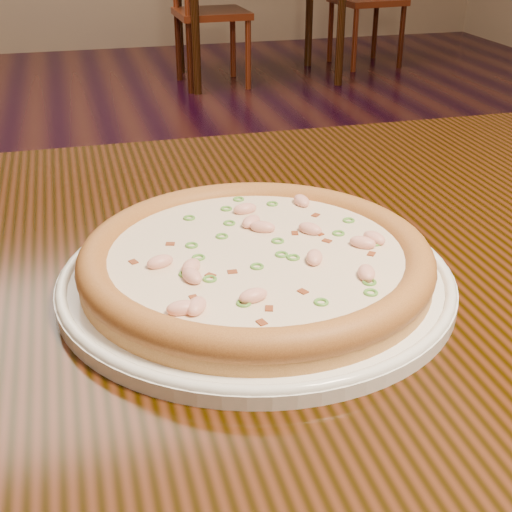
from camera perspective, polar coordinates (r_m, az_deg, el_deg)
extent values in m
plane|color=black|center=(1.69, -14.03, -13.15)|extent=(9.00, 9.00, 0.00)
cube|color=black|center=(0.73, 8.15, -0.70)|extent=(1.20, 0.80, 0.04)
cylinder|color=white|center=(0.64, 0.00, -1.92)|extent=(0.35, 0.35, 0.01)
torus|color=white|center=(0.64, 0.00, -1.45)|extent=(0.35, 0.35, 0.01)
cylinder|color=tan|center=(0.63, 0.00, -0.73)|extent=(0.31, 0.31, 0.02)
torus|color=#B37135|center=(0.63, 0.00, 0.00)|extent=(0.31, 0.31, 0.03)
cylinder|color=beige|center=(0.63, 0.00, 0.20)|extent=(0.26, 0.26, 0.00)
ellipsoid|color=#F2B29E|center=(0.60, -7.69, -0.46)|extent=(0.03, 0.02, 0.01)
ellipsoid|color=#F2B29E|center=(0.61, 4.69, -0.11)|extent=(0.02, 0.03, 0.01)
ellipsoid|color=#F2B29E|center=(0.66, 4.35, 2.19)|extent=(0.03, 0.03, 0.01)
ellipsoid|color=#F2B29E|center=(0.55, -0.22, -3.19)|extent=(0.03, 0.02, 0.01)
ellipsoid|color=#F2B29E|center=(0.72, 3.66, 4.43)|extent=(0.02, 0.03, 0.01)
ellipsoid|color=#F2B29E|center=(0.58, -5.15, -1.59)|extent=(0.02, 0.03, 0.01)
ellipsoid|color=#F2B29E|center=(0.54, -4.80, -4.02)|extent=(0.02, 0.03, 0.01)
ellipsoid|color=#F2B29E|center=(0.54, -5.94, -4.16)|extent=(0.02, 0.01, 0.01)
ellipsoid|color=#F2B29E|center=(0.70, -0.89, 3.80)|extent=(0.03, 0.02, 0.01)
ellipsoid|color=#F2B29E|center=(0.65, 9.44, 1.43)|extent=(0.02, 0.03, 0.01)
ellipsoid|color=#F2B29E|center=(0.66, 0.53, 2.33)|extent=(0.03, 0.02, 0.01)
ellipsoid|color=#F2B29E|center=(0.59, -5.22, -0.87)|extent=(0.02, 0.03, 0.01)
ellipsoid|color=#F2B29E|center=(0.67, -0.39, 2.76)|extent=(0.03, 0.03, 0.01)
ellipsoid|color=#F2B29E|center=(0.64, 8.53, 1.07)|extent=(0.03, 0.03, 0.01)
ellipsoid|color=#F2B29E|center=(0.59, 8.83, -1.34)|extent=(0.02, 0.03, 0.01)
cube|color=maroon|center=(0.62, -7.81, -0.28)|extent=(0.01, 0.01, 0.00)
cube|color=maroon|center=(0.61, -9.77, -0.54)|extent=(0.01, 0.01, 0.00)
cube|color=maroon|center=(0.66, 5.08, 1.72)|extent=(0.01, 0.01, 0.00)
cube|color=maroon|center=(0.66, 9.03, 1.44)|extent=(0.01, 0.01, 0.00)
cube|color=maroon|center=(0.59, -3.66, -1.63)|extent=(0.01, 0.01, 0.00)
cube|color=maroon|center=(0.55, -4.99, -3.42)|extent=(0.01, 0.01, 0.00)
cube|color=maroon|center=(0.70, 4.79, 3.21)|extent=(0.01, 0.01, 0.00)
cube|color=maroon|center=(0.65, 5.69, 1.14)|extent=(0.01, 0.01, 0.00)
cube|color=maroon|center=(0.67, 4.40, 2.09)|extent=(0.01, 0.01, 0.00)
cube|color=maroon|center=(0.52, 0.45, -5.42)|extent=(0.01, 0.01, 0.00)
cube|color=maroon|center=(0.56, 3.77, -2.93)|extent=(0.01, 0.01, 0.00)
cube|color=maroon|center=(0.64, -6.87, 0.89)|extent=(0.01, 0.01, 0.00)
cube|color=maroon|center=(0.63, 9.20, 0.10)|extent=(0.01, 0.01, 0.00)
cube|color=maroon|center=(0.66, 3.13, 1.77)|extent=(0.01, 0.01, 0.00)
cube|color=maroon|center=(0.54, 1.06, -4.30)|extent=(0.01, 0.01, 0.00)
cube|color=maroon|center=(0.59, -1.90, -1.34)|extent=(0.01, 0.01, 0.00)
torus|color=#529336|center=(0.58, 9.06, -2.08)|extent=(0.02, 0.02, 0.00)
torus|color=#529336|center=(0.68, -2.15, 2.64)|extent=(0.01, 0.01, 0.00)
torus|color=#529336|center=(0.61, -4.62, -0.13)|extent=(0.02, 0.02, 0.00)
torus|color=#529336|center=(0.62, 2.06, 0.11)|extent=(0.02, 0.02, 0.00)
torus|color=#529336|center=(0.64, 1.75, 1.21)|extent=(0.01, 0.01, 0.00)
torus|color=#529336|center=(0.73, -1.40, 4.55)|extent=(0.02, 0.02, 0.00)
torus|color=#529336|center=(0.55, 5.23, -3.71)|extent=(0.01, 0.01, 0.00)
torus|color=#529336|center=(0.54, -0.99, -3.81)|extent=(0.02, 0.02, 0.00)
torus|color=#529336|center=(0.71, -2.39, 3.79)|extent=(0.02, 0.02, 0.00)
torus|color=#529336|center=(0.58, -3.72, -1.86)|extent=(0.01, 0.01, 0.00)
torus|color=#529336|center=(0.69, 7.42, 2.83)|extent=(0.01, 0.01, 0.00)
torus|color=#529336|center=(0.72, 1.31, 4.18)|extent=(0.01, 0.01, 0.00)
torus|color=#529336|center=(0.65, -2.75, 1.58)|extent=(0.01, 0.01, 0.00)
torus|color=#529336|center=(0.64, -5.18, 0.84)|extent=(0.02, 0.02, 0.00)
torus|color=#529336|center=(0.69, -5.37, 3.04)|extent=(0.02, 0.02, 0.00)
torus|color=#529336|center=(0.60, 0.08, -0.85)|extent=(0.01, 0.01, 0.00)
torus|color=#529336|center=(0.57, 9.17, -2.92)|extent=(0.02, 0.02, 0.00)
torus|color=#529336|center=(0.66, 6.61, 1.81)|extent=(0.01, 0.01, 0.00)
torus|color=#529336|center=(0.65, 9.48, 1.01)|extent=(0.02, 0.02, 0.00)
torus|color=#529336|center=(0.59, -5.66, -1.45)|extent=(0.01, 0.01, 0.00)
torus|color=#529336|center=(0.61, 3.00, -0.13)|extent=(0.02, 0.02, 0.00)
cylinder|color=black|center=(4.35, -4.86, 17.34)|extent=(0.05, 0.05, 0.71)
cylinder|color=black|center=(4.59, 6.81, 17.76)|extent=(0.05, 0.05, 0.71)
cylinder|color=black|center=(4.93, -6.20, 18.41)|extent=(0.05, 0.05, 0.71)
cylinder|color=black|center=(5.15, 4.28, 18.83)|extent=(0.05, 0.05, 0.71)
cube|color=#551C05|center=(4.57, -3.60, 18.80)|extent=(0.43, 0.43, 0.04)
cylinder|color=#551C05|center=(4.48, -0.64, 15.77)|extent=(0.04, 0.04, 0.41)
cylinder|color=#551C05|center=(4.82, -1.86, 16.55)|extent=(0.04, 0.04, 0.41)
cylinder|color=#551C05|center=(4.40, -5.32, 15.45)|extent=(0.04, 0.04, 0.41)
cylinder|color=#551C05|center=(4.75, -6.24, 16.24)|extent=(0.04, 0.04, 0.41)
cylinder|color=#551C05|center=(4.36, -5.47, 18.93)|extent=(0.04, 0.04, 0.95)
cylinder|color=#551C05|center=(4.71, -6.41, 19.47)|extent=(0.04, 0.04, 0.95)
cube|color=#551C05|center=(5.21, 8.92, 19.54)|extent=(0.46, 0.46, 0.04)
cylinder|color=#551C05|center=(5.32, 5.98, 17.39)|extent=(0.04, 0.04, 0.41)
cylinder|color=#551C05|center=(5.01, 7.90, 16.70)|extent=(0.04, 0.04, 0.41)
cylinder|color=#551C05|center=(5.49, 9.50, 17.47)|extent=(0.04, 0.04, 0.41)
cylinder|color=#551C05|center=(5.19, 11.55, 16.77)|extent=(0.04, 0.04, 0.41)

